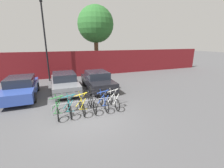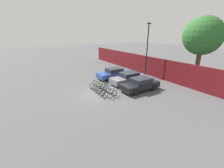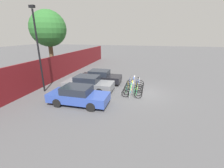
{
  "view_description": "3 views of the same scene",
  "coord_description": "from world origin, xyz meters",
  "px_view_note": "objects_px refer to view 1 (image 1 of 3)",
  "views": [
    {
      "loc": [
        -1.31,
        -6.82,
        3.57
      ],
      "look_at": [
        1.66,
        0.71,
        1.32
      ],
      "focal_mm": 24.0,
      "sensor_mm": 36.0,
      "label": 1
    },
    {
      "loc": [
        13.18,
        -6.41,
        6.07
      ],
      "look_at": [
        1.58,
        0.83,
        1.28
      ],
      "focal_mm": 24.0,
      "sensor_mm": 36.0,
      "label": 2
    },
    {
      "loc": [
        -12.78,
        -0.66,
        4.98
      ],
      "look_at": [
        -0.82,
        2.32,
        0.89
      ],
      "focal_mm": 24.0,
      "sensor_mm": 36.0,
      "label": 3
    }
  ],
  "objects_px": {
    "car_blue": "(21,88)",
    "bicycle_teal": "(69,107)",
    "bicycle_black": "(92,104)",
    "lamp_post": "(45,38)",
    "tree_behind_hoarding": "(96,25)",
    "bicycle_blue": "(104,102)",
    "car_black": "(97,80)",
    "car_grey": "(65,82)",
    "bike_rack": "(87,102)",
    "bicycle_white": "(114,101)",
    "bicycle_green": "(57,109)",
    "bicycle_yellow": "(82,105)"
  },
  "relations": [
    {
      "from": "car_black",
      "to": "lamp_post",
      "type": "distance_m",
      "value": 6.43
    },
    {
      "from": "car_blue",
      "to": "car_black",
      "type": "distance_m",
      "value": 5.28
    },
    {
      "from": "car_grey",
      "to": "bicycle_black",
      "type": "bearing_deg",
      "value": -75.23
    },
    {
      "from": "bicycle_black",
      "to": "tree_behind_hoarding",
      "type": "xyz_separation_m",
      "value": [
        3.34,
        10.77,
        5.22
      ]
    },
    {
      "from": "car_grey",
      "to": "lamp_post",
      "type": "xyz_separation_m",
      "value": [
        -1.13,
        3.88,
        3.24
      ]
    },
    {
      "from": "bike_rack",
      "to": "car_blue",
      "type": "xyz_separation_m",
      "value": [
        -3.62,
        3.57,
        0.21
      ]
    },
    {
      "from": "bike_rack",
      "to": "tree_behind_hoarding",
      "type": "xyz_separation_m",
      "value": [
        3.61,
        10.62,
        5.11
      ]
    },
    {
      "from": "bicycle_white",
      "to": "car_blue",
      "type": "xyz_separation_m",
      "value": [
        -5.13,
        3.71,
        0.31
      ]
    },
    {
      "from": "bicycle_white",
      "to": "car_blue",
      "type": "height_order",
      "value": "car_blue"
    },
    {
      "from": "bicycle_teal",
      "to": "lamp_post",
      "type": "height_order",
      "value": "lamp_post"
    },
    {
      "from": "tree_behind_hoarding",
      "to": "bicycle_yellow",
      "type": "bearing_deg",
      "value": -109.92
    },
    {
      "from": "car_blue",
      "to": "bicycle_blue",
      "type": "bearing_deg",
      "value": -39.35
    },
    {
      "from": "bicycle_blue",
      "to": "bicycle_teal",
      "type": "bearing_deg",
      "value": -177.27
    },
    {
      "from": "bike_rack",
      "to": "car_blue",
      "type": "height_order",
      "value": "car_blue"
    },
    {
      "from": "bike_rack",
      "to": "car_blue",
      "type": "distance_m",
      "value": 5.09
    },
    {
      "from": "bicycle_green",
      "to": "bicycle_black",
      "type": "relative_size",
      "value": 1.0
    },
    {
      "from": "car_grey",
      "to": "lamp_post",
      "type": "distance_m",
      "value": 5.18
    },
    {
      "from": "bicycle_blue",
      "to": "car_black",
      "type": "height_order",
      "value": "car_black"
    },
    {
      "from": "car_grey",
      "to": "tree_behind_hoarding",
      "type": "bearing_deg",
      "value": 56.49
    },
    {
      "from": "bike_rack",
      "to": "lamp_post",
      "type": "relative_size",
      "value": 0.5
    },
    {
      "from": "bicycle_white",
      "to": "car_grey",
      "type": "distance_m",
      "value": 4.72
    },
    {
      "from": "bicycle_blue",
      "to": "bicycle_green",
      "type": "bearing_deg",
      "value": -177.27
    },
    {
      "from": "bicycle_green",
      "to": "lamp_post",
      "type": "relative_size",
      "value": 0.24
    },
    {
      "from": "bicycle_black",
      "to": "bike_rack",
      "type": "bearing_deg",
      "value": 154.38
    },
    {
      "from": "bicycle_yellow",
      "to": "car_black",
      "type": "xyz_separation_m",
      "value": [
        1.95,
        3.74,
        0.31
      ]
    },
    {
      "from": "bicycle_blue",
      "to": "bicycle_white",
      "type": "distance_m",
      "value": 0.6
    },
    {
      "from": "bicycle_teal",
      "to": "bicycle_black",
      "type": "xyz_separation_m",
      "value": [
        1.2,
        0.0,
        0.0
      ]
    },
    {
      "from": "bicycle_yellow",
      "to": "car_grey",
      "type": "bearing_deg",
      "value": 95.16
    },
    {
      "from": "bicycle_blue",
      "to": "bicycle_white",
      "type": "relative_size",
      "value": 1.0
    },
    {
      "from": "tree_behind_hoarding",
      "to": "bike_rack",
      "type": "bearing_deg",
      "value": -108.76
    },
    {
      "from": "car_black",
      "to": "lamp_post",
      "type": "xyz_separation_m",
      "value": [
        -3.59,
        4.23,
        3.24
      ]
    },
    {
      "from": "bicycle_black",
      "to": "lamp_post",
      "type": "height_order",
      "value": "lamp_post"
    },
    {
      "from": "bicycle_yellow",
      "to": "bicycle_blue",
      "type": "height_order",
      "value": "same"
    },
    {
      "from": "lamp_post",
      "to": "bicycle_teal",
      "type": "bearing_deg",
      "value": -82.79
    },
    {
      "from": "bicycle_blue",
      "to": "bicycle_black",
      "type": "bearing_deg",
      "value": -177.27
    },
    {
      "from": "bicycle_black",
      "to": "car_grey",
      "type": "distance_m",
      "value": 4.25
    },
    {
      "from": "bicycle_teal",
      "to": "bicycle_white",
      "type": "bearing_deg",
      "value": 2.43
    },
    {
      "from": "bicycle_blue",
      "to": "car_blue",
      "type": "bearing_deg",
      "value": 143.38
    },
    {
      "from": "bike_rack",
      "to": "bicycle_teal",
      "type": "xyz_separation_m",
      "value": [
        -0.93,
        -0.15,
        -0.11
      ]
    },
    {
      "from": "bicycle_blue",
      "to": "car_black",
      "type": "distance_m",
      "value": 3.83
    },
    {
      "from": "lamp_post",
      "to": "tree_behind_hoarding",
      "type": "bearing_deg",
      "value": 26.79
    },
    {
      "from": "bicycle_white",
      "to": "bike_rack",
      "type": "bearing_deg",
      "value": 171.42
    },
    {
      "from": "car_grey",
      "to": "car_black",
      "type": "height_order",
      "value": "same"
    },
    {
      "from": "bicycle_white",
      "to": "car_blue",
      "type": "bearing_deg",
      "value": 141.14
    },
    {
      "from": "lamp_post",
      "to": "car_black",
      "type": "bearing_deg",
      "value": -49.67
    },
    {
      "from": "bicycle_teal",
      "to": "bicycle_black",
      "type": "relative_size",
      "value": 1.0
    },
    {
      "from": "bicycle_teal",
      "to": "car_black",
      "type": "relative_size",
      "value": 0.39
    },
    {
      "from": "tree_behind_hoarding",
      "to": "bicycle_green",
      "type": "bearing_deg",
      "value": -115.4
    },
    {
      "from": "car_blue",
      "to": "bicycle_teal",
      "type": "bearing_deg",
      "value": -54.06
    },
    {
      "from": "car_black",
      "to": "tree_behind_hoarding",
      "type": "xyz_separation_m",
      "value": [
        1.95,
        7.03,
        4.91
      ]
    }
  ]
}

